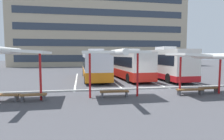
% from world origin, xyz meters
% --- Properties ---
extents(ground_plane, '(160.00, 160.00, 0.00)m').
position_xyz_m(ground_plane, '(0.00, 0.00, 0.00)').
color(ground_plane, '#47474C').
extents(terminal_building, '(43.98, 10.36, 20.99)m').
position_xyz_m(terminal_building, '(0.04, 35.35, 9.13)').
color(terminal_building, tan).
rests_on(terminal_building, ground).
extents(coach_bus_0, '(2.76, 10.17, 3.48)m').
position_xyz_m(coach_bus_0, '(-3.77, 7.34, 1.59)').
color(coach_bus_0, silver).
rests_on(coach_bus_0, ground).
extents(coach_bus_1, '(3.54, 11.39, 3.53)m').
position_xyz_m(coach_bus_1, '(0.10, 7.71, 1.62)').
color(coach_bus_1, silver).
rests_on(coach_bus_1, ground).
extents(coach_bus_2, '(3.09, 12.43, 3.78)m').
position_xyz_m(coach_bus_2, '(4.25, 7.39, 1.80)').
color(coach_bus_2, silver).
rests_on(coach_bus_2, ground).
extents(lane_stripe_0, '(0.16, 14.00, 0.01)m').
position_xyz_m(lane_stripe_0, '(-5.94, 6.97, 0.00)').
color(lane_stripe_0, white).
rests_on(lane_stripe_0, ground).
extents(lane_stripe_1, '(0.16, 14.00, 0.01)m').
position_xyz_m(lane_stripe_1, '(-1.98, 6.97, 0.00)').
color(lane_stripe_1, white).
rests_on(lane_stripe_1, ground).
extents(lane_stripe_2, '(0.16, 14.00, 0.01)m').
position_xyz_m(lane_stripe_2, '(1.98, 6.97, 0.00)').
color(lane_stripe_2, white).
rests_on(lane_stripe_2, ground).
extents(lane_stripe_3, '(0.16, 14.00, 0.01)m').
position_xyz_m(lane_stripe_3, '(5.94, 6.97, 0.00)').
color(lane_stripe_3, white).
rests_on(lane_stripe_3, ground).
extents(waiting_shelter_0, '(3.63, 4.83, 3.29)m').
position_xyz_m(waiting_shelter_0, '(-9.22, -2.53, 3.02)').
color(waiting_shelter_0, red).
rests_on(waiting_shelter_0, ground).
extents(bench_0, '(1.93, 0.68, 0.45)m').
position_xyz_m(bench_0, '(-10.12, -2.20, 0.34)').
color(bench_0, brown).
rests_on(bench_0, ground).
extents(bench_1, '(1.58, 0.49, 0.45)m').
position_xyz_m(bench_1, '(-8.32, -2.45, 0.33)').
color(bench_1, brown).
rests_on(bench_1, ground).
extents(waiting_shelter_1, '(4.26, 4.49, 3.19)m').
position_xyz_m(waiting_shelter_1, '(-3.20, -2.47, 2.95)').
color(waiting_shelter_1, red).
rests_on(waiting_shelter_1, ground).
extents(bench_2, '(1.95, 0.51, 0.45)m').
position_xyz_m(bench_2, '(-3.20, -2.29, 0.34)').
color(bench_2, brown).
rests_on(bench_2, ground).
extents(waiting_shelter_2, '(4.16, 4.70, 2.98)m').
position_xyz_m(waiting_shelter_2, '(3.10, -2.64, 2.72)').
color(waiting_shelter_2, red).
rests_on(waiting_shelter_2, ground).
extents(bench_3, '(1.93, 0.50, 0.45)m').
position_xyz_m(bench_3, '(2.20, -2.54, 0.34)').
color(bench_3, brown).
rests_on(bench_3, ground).
extents(bench_4, '(1.57, 0.51, 0.45)m').
position_xyz_m(bench_4, '(4.00, -2.20, 0.33)').
color(bench_4, brown).
rests_on(bench_4, ground).
extents(platform_kerb, '(44.00, 0.24, 0.12)m').
position_xyz_m(platform_kerb, '(0.00, 0.18, 0.06)').
color(platform_kerb, '#ADADA8').
rests_on(platform_kerb, ground).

